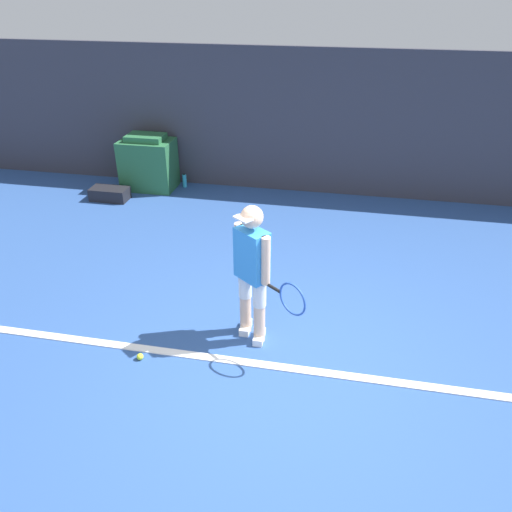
# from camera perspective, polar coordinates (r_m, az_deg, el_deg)

# --- Properties ---
(ground_plane) EXTENTS (24.00, 24.00, 0.00)m
(ground_plane) POSITION_cam_1_polar(r_m,az_deg,el_deg) (4.99, 3.01, -13.28)
(ground_plane) COLOR #2D5193
(back_wall) EXTENTS (24.00, 0.10, 2.40)m
(back_wall) POSITION_cam_1_polar(r_m,az_deg,el_deg) (8.65, 8.03, 14.69)
(back_wall) COLOR #383842
(back_wall) RESTS_ON ground_plane
(court_baseline) EXTENTS (21.60, 0.10, 0.01)m
(court_baseline) POSITION_cam_1_polar(r_m,az_deg,el_deg) (5.05, 3.15, -12.60)
(court_baseline) COLOR white
(court_baseline) RESTS_ON ground_plane
(tennis_player) EXTENTS (0.79, 0.64, 1.51)m
(tennis_player) POSITION_cam_1_polar(r_m,az_deg,el_deg) (4.95, -0.33, -1.56)
(tennis_player) COLOR beige
(tennis_player) RESTS_ON ground_plane
(tennis_ball) EXTENTS (0.07, 0.07, 0.07)m
(tennis_ball) POSITION_cam_1_polar(r_m,az_deg,el_deg) (5.25, -13.12, -11.14)
(tennis_ball) COLOR #D1E533
(tennis_ball) RESTS_ON ground_plane
(covered_chair) EXTENTS (0.91, 0.62, 0.97)m
(covered_chair) POSITION_cam_1_polar(r_m,az_deg,el_deg) (9.17, -12.20, 10.34)
(covered_chair) COLOR #28663D
(covered_chair) RESTS_ON ground_plane
(equipment_bag) EXTENTS (0.63, 0.33, 0.21)m
(equipment_bag) POSITION_cam_1_polar(r_m,az_deg,el_deg) (8.94, -16.37, 6.84)
(equipment_bag) COLOR black
(equipment_bag) RESTS_ON ground_plane
(water_bottle) EXTENTS (0.07, 0.07, 0.26)m
(water_bottle) POSITION_cam_1_polar(r_m,az_deg,el_deg) (9.21, -8.17, 8.53)
(water_bottle) COLOR #33ADD6
(water_bottle) RESTS_ON ground_plane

